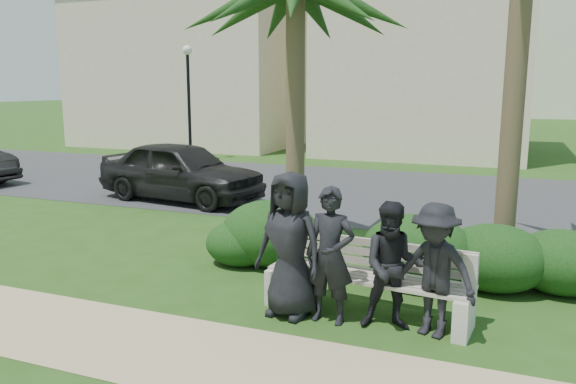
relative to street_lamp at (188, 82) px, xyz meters
name	(u,v)px	position (x,y,z in m)	size (l,w,h in m)	color
ground	(306,303)	(9.00, -12.00, -2.94)	(160.00, 160.00, 0.00)	#274714
footpath	(247,365)	(9.00, -13.80, -2.94)	(30.00, 1.60, 0.01)	tan
asphalt_street	(408,195)	(9.00, -4.00, -2.94)	(160.00, 8.00, 0.01)	#2D2D30
stucco_bldg_left	(199,68)	(-3.00, 6.00, 0.72)	(10.40, 8.40, 7.30)	beige
stucco_bldg_right	(428,65)	(8.00, 6.00, 0.72)	(8.40, 8.40, 7.30)	beige
street_lamp	(188,82)	(0.00, 0.00, 0.00)	(0.36, 0.36, 4.29)	black
park_bench	(367,284)	(9.83, -12.08, -2.54)	(2.61, 0.84, 0.89)	#ACA190
man_a	(290,245)	(8.94, -12.44, -2.04)	(0.89, 0.58, 1.81)	black
man_b	(330,255)	(9.46, -12.45, -2.11)	(0.60, 0.40, 1.66)	black
man_c	(393,266)	(10.20, -12.37, -2.18)	(0.74, 0.58, 1.52)	black
man_d	(434,270)	(10.67, -12.38, -2.17)	(1.00, 0.57, 1.55)	black
hedge_b	(270,231)	(7.90, -10.62, -2.41)	(1.62, 1.34, 1.06)	#0E340F
hedge_c	(240,242)	(7.47, -10.86, -2.58)	(1.12, 0.92, 0.73)	#0E340F
hedge_d	(418,249)	(10.25, -10.73, -2.42)	(1.62, 1.33, 1.05)	#0E340F
hedge_e	(495,256)	(11.28, -10.53, -2.47)	(1.46, 1.21, 0.95)	#0E340F
hedge_f	(563,260)	(12.16, -10.33, -2.49)	(1.39, 1.15, 0.91)	#0E340F
car_a	(181,171)	(3.85, -6.79, -2.21)	(1.74, 4.33, 1.48)	black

